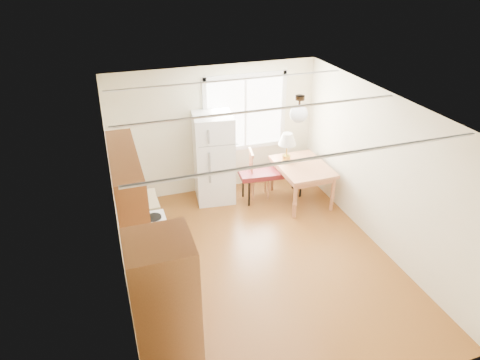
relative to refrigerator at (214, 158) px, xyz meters
name	(u,v)px	position (x,y,z in m)	size (l,w,h in m)	color
room_shell	(262,193)	(0.14, -2.12, 0.39)	(4.60, 5.60, 2.62)	#603413
kitchen_run	(150,268)	(-1.57, -2.75, -0.02)	(0.65, 3.40, 2.20)	brown
window_unit	(245,113)	(0.74, 0.35, 0.69)	(1.64, 0.05, 1.51)	white
pendant_light	(299,113)	(0.84, -1.72, 1.38)	(0.26, 0.26, 0.40)	#322316
refrigerator	(214,158)	(0.00, 0.00, 0.00)	(0.79, 0.79, 1.72)	white
bench	(272,173)	(1.07, -0.32, -0.33)	(1.32, 0.60, 0.59)	#591518
dining_table	(302,170)	(1.56, -0.61, -0.21)	(0.91, 1.21, 0.75)	#A96641
chair	(255,171)	(0.76, -0.20, -0.30)	(0.45, 0.44, 0.97)	#A96641
table_lamp	(287,141)	(1.32, -0.37, 0.31)	(0.33, 0.33, 0.58)	gold
coffee_maker	(157,293)	(-1.58, -3.44, 0.18)	(0.24, 0.28, 0.38)	black
kettle	(144,247)	(-1.61, -2.52, 0.14)	(0.12, 0.12, 0.23)	red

